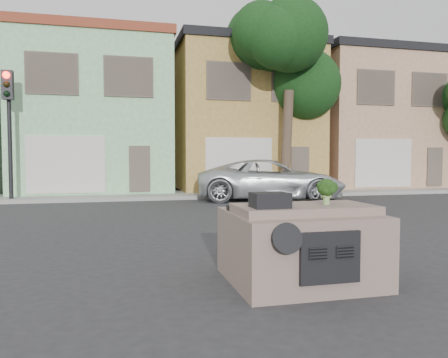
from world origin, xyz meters
name	(u,v)px	position (x,y,z in m)	size (l,w,h in m)	color
ground_plane	(241,241)	(0.00, 0.00, 0.00)	(120.00, 120.00, 0.00)	#303033
sidewalk	(175,195)	(0.00, 10.50, 0.07)	(40.00, 3.00, 0.15)	gray
townhouse_mint	(96,117)	(-3.50, 14.50, 3.77)	(7.20, 8.20, 7.55)	#97D698
townhouse_tan	(237,120)	(4.00, 14.50, 3.77)	(7.20, 8.20, 7.55)	#B48D46
townhouse_beige	(359,123)	(11.50, 14.50, 3.77)	(7.20, 8.20, 7.55)	tan
silver_pickup	(271,200)	(3.63, 8.12, 0.00)	(2.77, 6.00, 1.67)	silver
traffic_signal	(9,137)	(-6.50, 9.50, 2.55)	(0.40, 0.40, 5.10)	black
tree_near	(287,102)	(5.00, 9.80, 4.25)	(4.40, 4.00, 8.50)	#143814
car_dashboard	(299,242)	(0.00, -3.00, 0.56)	(2.00, 1.80, 1.12)	#7D675C
instrument_hump	(270,200)	(-0.58, -3.35, 1.22)	(0.48, 0.38, 0.20)	black
wiper_arm	(306,200)	(0.28, -2.62, 1.13)	(0.70, 0.03, 0.02)	black
broccoli	(326,191)	(0.32, -3.18, 1.31)	(0.31, 0.31, 0.37)	black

